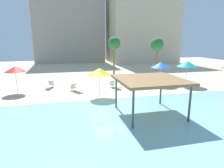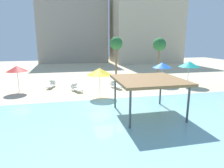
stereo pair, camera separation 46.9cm
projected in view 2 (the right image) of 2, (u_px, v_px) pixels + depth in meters
ground_plane at (109, 105)px, 16.12m from camera, size 80.00×80.00×0.00m
lagoon_water at (128, 133)px, 11.11m from camera, size 44.00×13.50×0.04m
shade_pavilion at (149, 81)px, 13.36m from camera, size 4.56×4.56×2.66m
beach_umbrella_blue_0 at (162, 65)px, 22.99m from camera, size 2.31×2.31×2.72m
beach_umbrella_red_2 at (17, 69)px, 19.71m from camera, size 2.09×2.09×2.73m
beach_umbrella_yellow_3 at (100, 71)px, 18.01m from camera, size 2.39×2.39×2.75m
beach_umbrella_teal_4 at (189, 64)px, 22.48m from camera, size 2.42×2.42×2.91m
lounge_chair_0 at (76, 88)px, 20.36m from camera, size 1.29×1.98×0.74m
lounge_chair_1 at (51, 85)px, 21.98m from camera, size 0.97×1.98×0.74m
lounge_chair_2 at (116, 85)px, 21.73m from camera, size 1.16×1.99×0.74m
palm_tree_0 at (116, 44)px, 28.55m from camera, size 1.90×1.90×5.85m
palm_tree_1 at (159, 45)px, 27.94m from camera, size 1.90×1.90×5.70m
hotel_block_0 at (73, 29)px, 48.30m from camera, size 16.59×8.37×16.44m
hotel_block_1 at (145, 30)px, 47.72m from camera, size 16.23×10.09×15.91m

